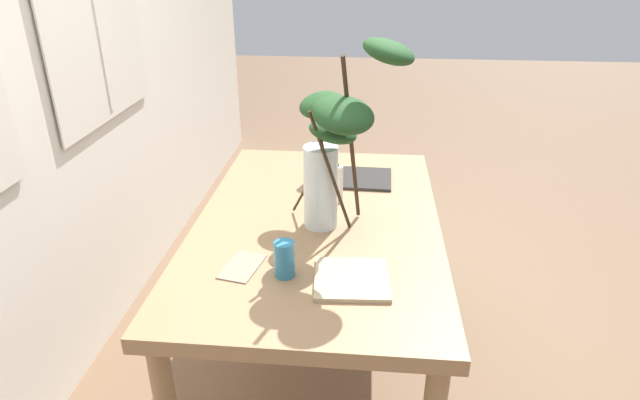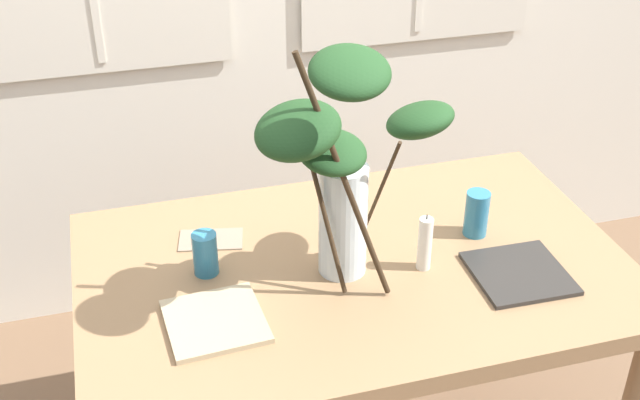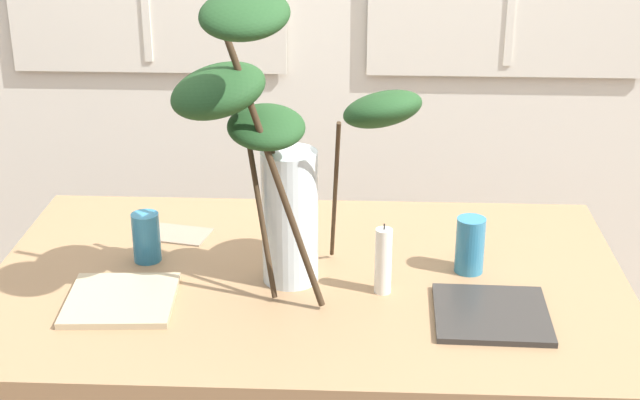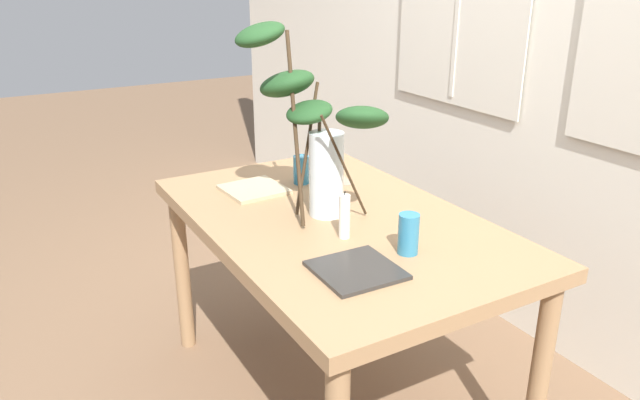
% 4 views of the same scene
% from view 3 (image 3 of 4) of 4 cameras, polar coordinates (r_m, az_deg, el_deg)
% --- Properties ---
extents(dining_table, '(1.37, 0.86, 0.76)m').
position_cam_3_polar(dining_table, '(2.08, -0.72, -6.70)').
color(dining_table, '#93704C').
rests_on(dining_table, ground).
extents(vase_with_branches, '(0.54, 0.42, 0.67)m').
position_cam_3_polar(vase_with_branches, '(1.87, -2.42, 3.22)').
color(vase_with_branches, silver).
rests_on(vase_with_branches, dining_table).
extents(drinking_glass_blue_left, '(0.06, 0.06, 0.11)m').
position_cam_3_polar(drinking_glass_blue_left, '(2.12, -10.45, -2.22)').
color(drinking_glass_blue_left, teal).
rests_on(drinking_glass_blue_left, dining_table).
extents(drinking_glass_blue_right, '(0.06, 0.06, 0.12)m').
position_cam_3_polar(drinking_glass_blue_right, '(2.06, 9.05, -2.71)').
color(drinking_glass_blue_right, teal).
rests_on(drinking_glass_blue_right, dining_table).
extents(plate_square_left, '(0.23, 0.23, 0.01)m').
position_cam_3_polar(plate_square_left, '(1.98, -11.93, -5.92)').
color(plate_square_left, tan).
rests_on(plate_square_left, dining_table).
extents(plate_square_right, '(0.23, 0.23, 0.01)m').
position_cam_3_polar(plate_square_right, '(1.92, 10.32, -6.79)').
color(plate_square_right, '#2D2B28').
rests_on(plate_square_right, dining_table).
extents(napkin_folded, '(0.18, 0.13, 0.00)m').
position_cam_3_polar(napkin_folded, '(2.26, -8.82, -2.04)').
color(napkin_folded, gray).
rests_on(napkin_folded, dining_table).
extents(pillar_candle, '(0.04, 0.04, 0.16)m').
position_cam_3_polar(pillar_candle, '(1.95, 3.84, -3.70)').
color(pillar_candle, silver).
rests_on(pillar_candle, dining_table).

